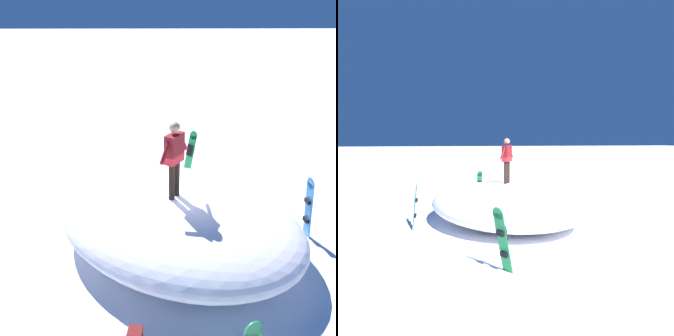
# 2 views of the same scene
# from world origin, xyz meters

# --- Properties ---
(ground) EXTENTS (240.00, 240.00, 0.00)m
(ground) POSITION_xyz_m (0.00, 0.00, 0.00)
(ground) COLOR white
(snow_mound) EXTENTS (7.04, 7.52, 1.49)m
(snow_mound) POSITION_xyz_m (-0.41, -0.19, 0.74)
(snow_mound) COLOR white
(snow_mound) RESTS_ON ground
(snowboarder_standing) EXTENTS (0.91, 0.67, 1.74)m
(snowboarder_standing) POSITION_xyz_m (-0.64, -0.13, 2.49)
(snowboarder_standing) COLOR black
(snowboarder_standing) RESTS_ON snow_mound
(snowboard_secondary_upright) EXTENTS (0.50, 0.51, 1.69)m
(snowboard_secondary_upright) POSITION_xyz_m (3.05, -0.83, 0.87)
(snowboard_secondary_upright) COLOR #1E8C47
(snowboard_secondary_upright) RESTS_ON ground
(snowboard_tertiary_upright) EXTENTS (0.32, 0.26, 1.69)m
(snowboard_tertiary_upright) POSITION_xyz_m (-0.22, -3.47, 0.87)
(snowboard_tertiary_upright) COLOR #2672BF
(snowboard_tertiary_upright) RESTS_ON ground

